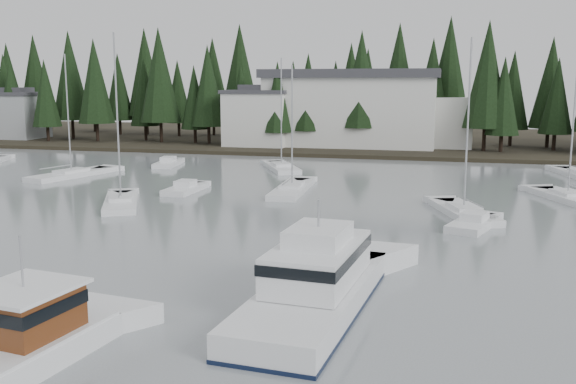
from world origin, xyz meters
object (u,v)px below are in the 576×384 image
runabout_3 (168,164)px  cabin_cruiser_center (315,290)px  harbor_inn (365,109)px  runabout_1 (474,225)px  sailboat_5 (568,199)px  sailboat_1 (72,176)px  sailboat_10 (281,169)px  sailboat_4 (121,204)px  house_west (258,117)px  house_far_west (17,114)px  sailboat_2 (292,191)px  sailboat_0 (464,214)px  runabout_4 (186,190)px

runabout_3 → cabin_cruiser_center: bearing=-157.6°
harbor_inn → runabout_1: bearing=-74.0°
sailboat_5 → cabin_cruiser_center: bearing=130.6°
harbor_inn → runabout_3: (-19.70, -24.16, -5.64)m
sailboat_1 → harbor_inn: bearing=-22.4°
sailboat_1 → sailboat_10: sailboat_1 is taller
sailboat_4 → cabin_cruiser_center: bearing=-160.7°
harbor_inn → runabout_3: harbor_inn is taller
house_west → runabout_3: 21.81m
harbor_inn → runabout_3: 31.68m
sailboat_1 → runabout_3: size_ratio=2.00×
house_far_west → sailboat_5: bearing=-24.0°
house_west → cabin_cruiser_center: house_west is taller
sailboat_4 → sailboat_2: bearing=-76.9°
house_west → sailboat_5: sailboat_5 is taller
sailboat_0 → runabout_1: 3.89m
sailboat_0 → sailboat_10: sailboat_0 is taller
house_far_west → harbor_inn: harbor_inn is taller
house_west → harbor_inn: bearing=12.5°
sailboat_4 → sailboat_5: bearing=-98.5°
sailboat_5 → runabout_3: sailboat_5 is taller
runabout_3 → sailboat_2: bearing=-136.9°
harbor_inn → sailboat_5: 42.86m
cabin_cruiser_center → runabout_1: bearing=-16.9°
runabout_3 → sailboat_5: bearing=-116.1°
sailboat_10 → runabout_3: sailboat_10 is taller
sailboat_4 → runabout_1: sailboat_4 is taller
sailboat_2 → sailboat_10: bearing=15.8°
house_west → sailboat_2: bearing=-68.4°
sailboat_4 → runabout_4: bearing=-44.6°
cabin_cruiser_center → sailboat_4: sailboat_4 is taller
runabout_3 → harbor_inn: bearing=-48.8°
house_west → house_far_west: 42.05m
sailboat_5 → runabout_1: 14.63m
cabin_cruiser_center → sailboat_10: 44.45m
harbor_inn → runabout_3: size_ratio=4.55×
sailboat_0 → sailboat_4: bearing=75.9°
house_west → sailboat_4: 44.73m
harbor_inn → sailboat_4: 49.78m
harbor_inn → sailboat_0: 47.28m
house_far_west → sailboat_10: sailboat_10 is taller
house_west → runabout_3: (-4.65, -20.82, -4.52)m
sailboat_10 → runabout_3: bearing=62.0°
sailboat_4 → runabout_3: (-6.91, 23.61, 0.04)m
house_west → sailboat_0: sailboat_0 is taller
sailboat_10 → runabout_4: 16.78m
sailboat_1 → sailboat_2: bearing=-83.9°
house_far_west → runabout_1: (71.07, -47.49, -4.27)m
sailboat_4 → sailboat_5: 36.41m
harbor_inn → sailboat_5: (21.82, -36.44, -5.71)m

